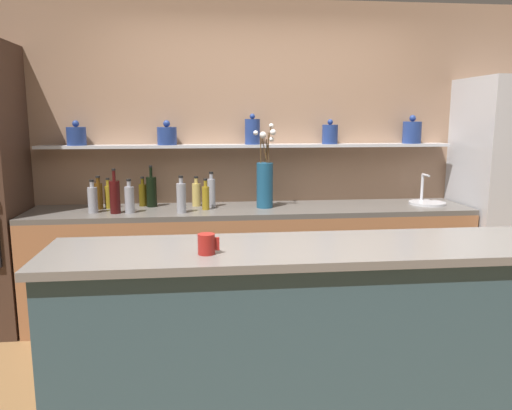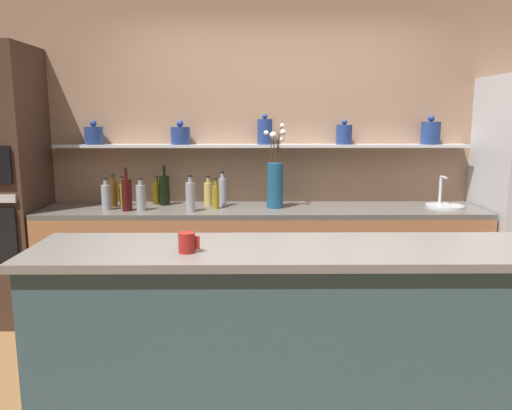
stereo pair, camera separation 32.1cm
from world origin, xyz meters
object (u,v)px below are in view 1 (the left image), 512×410
Objects in this scene: bottle_spirit_1 at (99,195)px; bottle_oil_4 at (143,194)px; bottle_oil_10 at (206,197)px; bottle_spirit_3 at (93,199)px; bottle_oil_8 at (108,196)px; flower_vase at (265,182)px; bottle_spirit_2 at (181,197)px; sink_fixture at (427,201)px; bottle_spirit_0 at (196,194)px; bottle_wine_5 at (152,191)px; bottle_spirit_9 at (211,192)px; bottle_spirit_7 at (129,199)px; bottle_wine_6 at (115,196)px; coffee_mug at (207,244)px.

bottle_spirit_1 is 0.35m from bottle_oil_4.
bottle_oil_4 is 0.98× the size of bottle_oil_10.
bottle_spirit_3 is 0.20m from bottle_oil_8.
flower_vase is 1.26m from bottle_oil_8.
flower_vase is at bearing 13.47° from bottle_spirit_2.
flower_vase is 2.24× the size of sink_fixture.
bottle_spirit_0 is 0.31m from bottle_spirit_2.
bottle_wine_5 is 0.49m from bottle_spirit_9.
bottle_spirit_1 is 0.32m from bottle_spirit_7.
bottle_spirit_3 is 0.48m from bottle_wine_5.
bottle_spirit_7 is (-2.44, -0.12, 0.08)m from sink_fixture.
bottle_wine_6 reaches higher than bottle_spirit_0.
bottle_oil_4 is at bearing 36.94° from bottle_spirit_3.
bottle_oil_4 is (-2.37, 0.18, 0.07)m from sink_fixture.
bottle_wine_5 is at bearing 5.90° from bottle_oil_8.
bottle_spirit_2 is 1.15× the size of bottle_oil_10.
sink_fixture is 2.72m from bottle_spirit_3.
bottle_spirit_1 is 2.68× the size of coffee_mug.
bottle_oil_10 is at bearing 89.58° from coffee_mug.
flower_vase is 2.36× the size of bottle_spirit_2.
bottle_spirit_3 is at bearing -115.03° from bottle_oil_8.
sink_fixture is 2.55m from bottle_wine_6.
coffee_mug is at bearing -70.45° from bottle_spirit_7.
bottle_spirit_9 is at bearing 45.08° from bottle_spirit_2.
bottle_spirit_2 reaches higher than bottle_oil_10.
sink_fixture is 1.22× the size of bottle_oil_10.
flower_vase is 2.64× the size of bottle_spirit_3.
flower_vase is 1.97× the size of bottle_wine_6.
bottle_spirit_3 is 1.03× the size of bottle_oil_10.
bottle_wine_5 is (0.07, -0.05, 0.03)m from bottle_oil_4.
bottle_spirit_9 reaches higher than bottle_oil_4.
bottle_spirit_1 is at bearing -154.17° from bottle_oil_8.
bottle_oil_10 is (0.58, 0.07, -0.01)m from bottle_spirit_7.
bottle_spirit_0 is at bearing 68.86° from bottle_spirit_2.
coffee_mug is at bearing -91.94° from bottle_spirit_9.
bottle_oil_8 is 0.83m from bottle_spirit_9.
bottle_spirit_1 is 0.08m from bottle_oil_8.
bottle_oil_4 is at bearing 77.18° from bottle_spirit_7.
flower_vase reaches higher than bottle_spirit_2.
bottle_spirit_9 is at bearing 0.45° from bottle_spirit_1.
bottle_spirit_9 is at bearing 88.06° from coffee_mug.
bottle_oil_10 reaches higher than bottle_oil_8.
flower_vase is 6.77× the size of coffee_mug.
bottle_oil_8 is 1.97m from coffee_mug.
bottle_wine_5 reaches higher than bottle_spirit_9.
bottle_spirit_0 is 0.86× the size of bottle_spirit_2.
bottle_wine_5 reaches higher than bottle_oil_10.
bottle_wine_5 is at bearing 157.58° from bottle_oil_10.
bottle_spirit_7 is (0.26, -0.19, -0.01)m from bottle_spirit_1.
bottle_spirit_1 is 0.15m from bottle_spirit_3.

